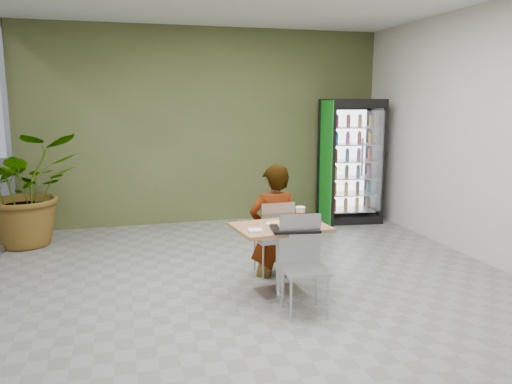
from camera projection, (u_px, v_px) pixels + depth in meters
ground at (264, 297)px, 5.20m from camera, size 7.00×7.00×0.00m
room_envelope at (265, 144)px, 4.91m from camera, size 6.00×7.00×3.20m
dining_table at (280, 245)px, 5.18m from camera, size 1.00×0.76×0.75m
chair_far at (275, 233)px, 5.74m from camera, size 0.41×0.41×0.89m
chair_near at (302, 256)px, 4.80m from camera, size 0.45×0.45×0.93m
seated_woman at (274, 233)px, 5.78m from camera, size 0.61×0.40×1.61m
pizza_plate at (276, 222)px, 5.20m from camera, size 0.29×0.21×0.03m
soda_cup at (300, 216)px, 5.19m from camera, size 0.10×0.10×0.18m
napkin_stack at (255, 230)px, 4.92m from camera, size 0.16×0.16×0.02m
cafeteria_tray at (295, 229)px, 4.95m from camera, size 0.51×0.40×0.03m
beverage_fridge at (351, 161)px, 8.39m from camera, size 1.02×0.82×2.05m
potted_plant at (26, 189)px, 6.99m from camera, size 1.79×1.68×1.59m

